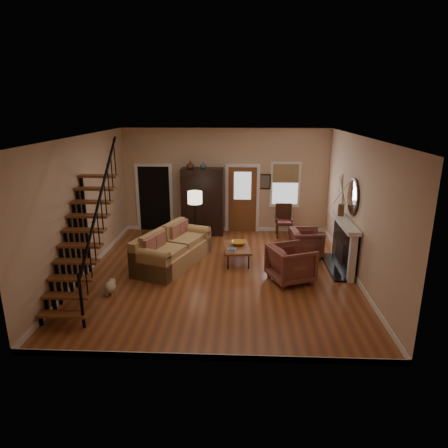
{
  "coord_description": "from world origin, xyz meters",
  "views": [
    {
      "loc": [
        0.53,
        -9.04,
        3.98
      ],
      "look_at": [
        0.1,
        0.4,
        1.15
      ],
      "focal_mm": 32.0,
      "sensor_mm": 36.0,
      "label": 1
    }
  ],
  "objects_px": {
    "sofa": "(173,248)",
    "floor_lamp": "(195,222)",
    "armoire": "(203,202)",
    "armchair_right": "(306,243)",
    "side_chair": "(284,221)",
    "armchair_left": "(291,264)",
    "coffee_table": "(237,254)"
  },
  "relations": [
    {
      "from": "coffee_table",
      "to": "side_chair",
      "type": "xyz_separation_m",
      "value": [
        1.44,
        2.18,
        0.3
      ]
    },
    {
      "from": "armchair_left",
      "to": "armchair_right",
      "type": "bearing_deg",
      "value": -42.53
    },
    {
      "from": "coffee_table",
      "to": "armoire",
      "type": "bearing_deg",
      "value": 115.05
    },
    {
      "from": "floor_lamp",
      "to": "side_chair",
      "type": "xyz_separation_m",
      "value": [
        2.59,
        1.46,
        -0.35
      ]
    },
    {
      "from": "armoire",
      "to": "coffee_table",
      "type": "relative_size",
      "value": 1.88
    },
    {
      "from": "coffee_table",
      "to": "armchair_left",
      "type": "height_order",
      "value": "armchair_left"
    },
    {
      "from": "sofa",
      "to": "armchair_right",
      "type": "distance_m",
      "value": 3.61
    },
    {
      "from": "coffee_table",
      "to": "side_chair",
      "type": "bearing_deg",
      "value": 56.59
    },
    {
      "from": "coffee_table",
      "to": "floor_lamp",
      "type": "height_order",
      "value": "floor_lamp"
    },
    {
      "from": "armchair_left",
      "to": "armoire",
      "type": "bearing_deg",
      "value": 12.24
    },
    {
      "from": "armoire",
      "to": "side_chair",
      "type": "xyz_separation_m",
      "value": [
        2.55,
        -0.2,
        -0.54
      ]
    },
    {
      "from": "sofa",
      "to": "floor_lamp",
      "type": "relative_size",
      "value": 1.39
    },
    {
      "from": "armoire",
      "to": "armchair_left",
      "type": "relative_size",
      "value": 2.22
    },
    {
      "from": "armoire",
      "to": "floor_lamp",
      "type": "distance_m",
      "value": 1.67
    },
    {
      "from": "armoire",
      "to": "coffee_table",
      "type": "height_order",
      "value": "armoire"
    },
    {
      "from": "armoire",
      "to": "sofa",
      "type": "bearing_deg",
      "value": -101.02
    },
    {
      "from": "armchair_right",
      "to": "sofa",
      "type": "bearing_deg",
      "value": 98.43
    },
    {
      "from": "armoire",
      "to": "sofa",
      "type": "distance_m",
      "value": 2.76
    },
    {
      "from": "armoire",
      "to": "floor_lamp",
      "type": "xyz_separation_m",
      "value": [
        -0.04,
        -1.66,
        -0.19
      ]
    },
    {
      "from": "armchair_left",
      "to": "sofa",
      "type": "bearing_deg",
      "value": 51.59
    },
    {
      "from": "armchair_left",
      "to": "side_chair",
      "type": "bearing_deg",
      "value": -24.92
    },
    {
      "from": "sofa",
      "to": "armchair_left",
      "type": "bearing_deg",
      "value": 4.38
    },
    {
      "from": "coffee_table",
      "to": "side_chair",
      "type": "relative_size",
      "value": 1.1
    },
    {
      "from": "armchair_right",
      "to": "floor_lamp",
      "type": "relative_size",
      "value": 0.48
    },
    {
      "from": "floor_lamp",
      "to": "coffee_table",
      "type": "bearing_deg",
      "value": -32.06
    },
    {
      "from": "armoire",
      "to": "sofa",
      "type": "height_order",
      "value": "armoire"
    },
    {
      "from": "floor_lamp",
      "to": "armoire",
      "type": "bearing_deg",
      "value": 88.53
    },
    {
      "from": "armoire",
      "to": "armchair_right",
      "type": "bearing_deg",
      "value": -31.51
    },
    {
      "from": "sofa",
      "to": "coffee_table",
      "type": "height_order",
      "value": "sofa"
    },
    {
      "from": "armchair_left",
      "to": "side_chair",
      "type": "distance_m",
      "value": 3.29
    },
    {
      "from": "coffee_table",
      "to": "sofa",
      "type": "bearing_deg",
      "value": -170.76
    },
    {
      "from": "coffee_table",
      "to": "armchair_left",
      "type": "bearing_deg",
      "value": -40.82
    }
  ]
}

